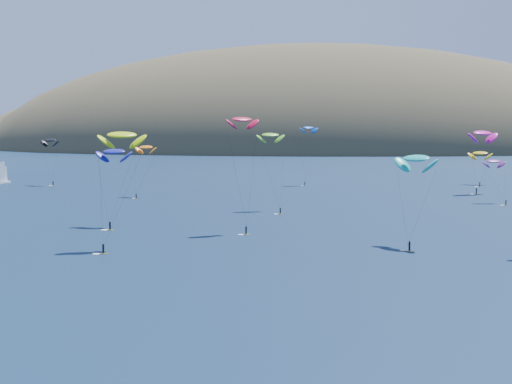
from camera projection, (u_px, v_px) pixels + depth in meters
The scene contains 14 objects.
ground at pixel (238, 332), 86.57m from camera, with size 2800.00×2800.00×0.00m, color black.
island at pixel (334, 160), 643.82m from camera, with size 730.00×300.00×210.00m.
sailboat at pixel (4, 181), 288.34m from camera, with size 8.32×7.36×9.94m.
kitesurfer_1 at pixel (146, 147), 238.28m from camera, with size 8.33×11.01×18.66m.
kitesurfer_2 at pixel (122, 135), 142.70m from camera, with size 10.06×12.11×25.26m.
kitesurfer_3 at pixel (270, 135), 203.33m from camera, with size 8.33×13.93×23.54m.
kitesurfer_4 at pixel (309, 128), 279.98m from camera, with size 8.26×9.12×24.64m.
kitesurfer_5 at pixel (416, 158), 145.48m from camera, with size 10.05×13.60×20.59m.
kitesurfer_6 at pixel (494, 161), 220.86m from camera, with size 7.38×10.17×14.87m.
kitesurfer_8 at pixel (483, 133), 247.80m from camera, with size 13.05×10.28×24.39m.
kitesurfer_9 at pixel (242, 120), 162.82m from camera, with size 8.38×9.13×27.94m.
kitesurfer_10 at pixel (114, 152), 173.12m from camera, with size 9.19×11.71×20.47m.
kitesurfer_11 at pixel (480, 153), 282.56m from camera, with size 9.98×15.71×15.00m.
kitesurfer_12 at pixel (50, 140), 279.84m from camera, with size 9.41×8.01×20.04m.
Camera 1 is at (7.17, -84.11, 25.79)m, focal length 50.00 mm.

